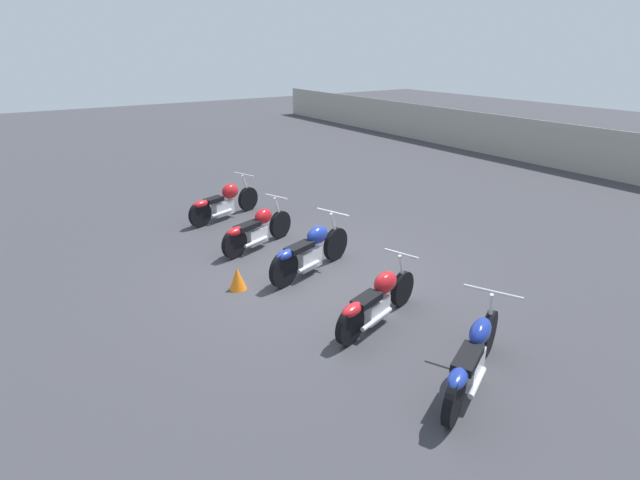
# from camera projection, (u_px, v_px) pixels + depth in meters

# --- Properties ---
(ground_plane) EXTENTS (60.00, 60.00, 0.00)m
(ground_plane) POSITION_uv_depth(u_px,v_px,m) (316.00, 274.00, 9.14)
(ground_plane) COLOR #38383D
(fence_back) EXTENTS (40.00, 0.04, 1.51)m
(fence_back) POSITION_uv_depth(u_px,v_px,m) (639.00, 160.00, 14.73)
(fence_back) COLOR #9E998E
(fence_back) RESTS_ON ground_plane
(motorcycle_slot_0) EXTENTS (0.94, 2.06, 0.97)m
(motorcycle_slot_0) POSITION_uv_depth(u_px,v_px,m) (224.00, 202.00, 11.92)
(motorcycle_slot_0) COLOR black
(motorcycle_slot_0) RESTS_ON ground_plane
(motorcycle_slot_1) EXTENTS (0.88, 1.89, 0.97)m
(motorcycle_slot_1) POSITION_uv_depth(u_px,v_px,m) (257.00, 229.00, 10.17)
(motorcycle_slot_1) COLOR black
(motorcycle_slot_1) RESTS_ON ground_plane
(motorcycle_slot_2) EXTENTS (0.94, 2.06, 1.02)m
(motorcycle_slot_2) POSITION_uv_depth(u_px,v_px,m) (310.00, 251.00, 9.02)
(motorcycle_slot_2) COLOR black
(motorcycle_slot_2) RESTS_ON ground_plane
(motorcycle_slot_3) EXTENTS (0.85, 1.95, 0.94)m
(motorcycle_slot_3) POSITION_uv_depth(u_px,v_px,m) (377.00, 300.00, 7.36)
(motorcycle_slot_3) COLOR black
(motorcycle_slot_3) RESTS_ON ground_plane
(motorcycle_slot_4) EXTENTS (1.17, 2.02, 0.99)m
(motorcycle_slot_4) POSITION_uv_depth(u_px,v_px,m) (473.00, 357.00, 5.98)
(motorcycle_slot_4) COLOR black
(motorcycle_slot_4) RESTS_ON ground_plane
(traffic_cone_near) EXTENTS (0.29, 0.29, 0.40)m
(traffic_cone_near) POSITION_uv_depth(u_px,v_px,m) (237.00, 278.00, 8.50)
(traffic_cone_near) COLOR orange
(traffic_cone_near) RESTS_ON ground_plane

